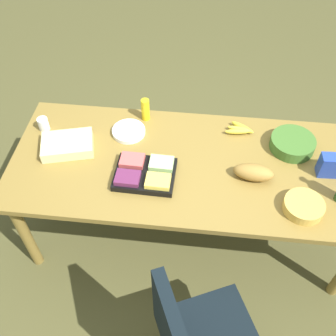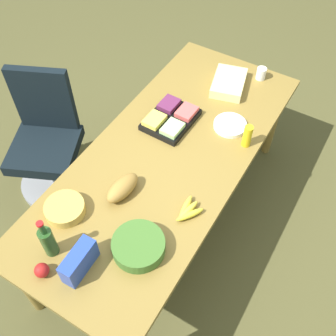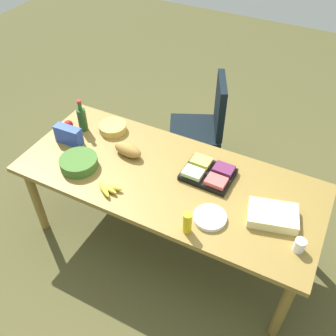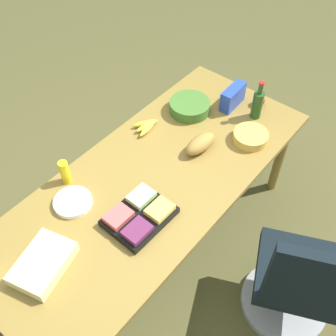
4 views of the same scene
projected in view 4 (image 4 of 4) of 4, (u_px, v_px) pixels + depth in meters
The scene contains 14 objects.
ground_plane at pixel (155, 245), 3.03m from camera, with size 10.00×10.00×0.00m, color #4D4B28.
conference_table at pixel (152, 187), 2.52m from camera, with size 2.25×0.95×0.75m.
office_chair at pixel (295, 286), 2.40m from camera, with size 0.64×0.64×1.00m.
salad_bowl at pixel (190, 106), 2.85m from camera, with size 0.28×0.28×0.08m, color #3E6928.
apple_red at pixel (259, 101), 2.89m from camera, with size 0.08×0.08×0.08m, color #AC1B19.
wine_bottle at pixel (257, 104), 2.76m from camera, with size 0.09×0.09×0.29m.
mustard_bottle at pixel (65, 172), 2.39m from camera, with size 0.06×0.06×0.16m, color yellow.
fruit_platter at pixel (139, 215), 2.25m from camera, with size 0.37×0.29×0.07m.
bread_loaf at pixel (200, 144), 2.59m from camera, with size 0.24×0.11×0.10m, color olive.
paper_plate_stack at pixel (73, 202), 2.33m from camera, with size 0.22×0.22×0.03m, color white.
sheet_cake at pixel (43, 264), 2.05m from camera, with size 0.32×0.22×0.07m, color beige.
chip_bowl at pixel (251, 137), 2.66m from camera, with size 0.23×0.23×0.06m, color gold.
chip_bag_blue at pixel (233, 97), 2.86m from camera, with size 0.22×0.08×0.15m, color #2441AB.
banana_bunch at pixel (147, 126), 2.74m from camera, with size 0.20×0.13×0.04m.
Camera 4 is at (1.16, 1.07, 2.65)m, focal length 43.86 mm.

